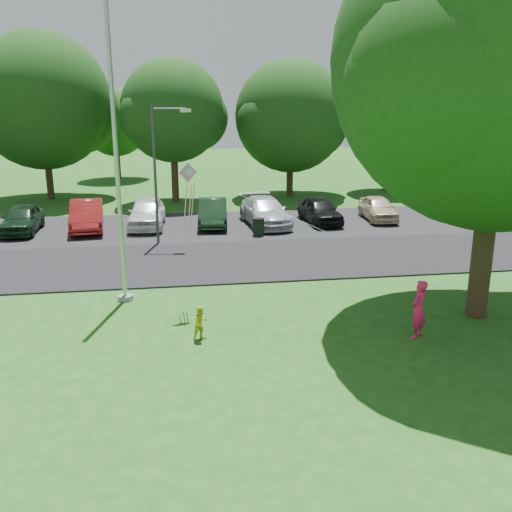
{
  "coord_description": "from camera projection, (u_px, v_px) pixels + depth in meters",
  "views": [
    {
      "loc": [
        -1.88,
        -13.11,
        6.48
      ],
      "look_at": [
        0.7,
        4.0,
        1.6
      ],
      "focal_mm": 40.0,
      "sensor_mm": 36.0,
      "label": 1
    }
  ],
  "objects": [
    {
      "name": "woman",
      "position": [
        418.0,
        309.0,
        15.62
      ],
      "size": [
        0.71,
        0.7,
        1.66
      ],
      "primitive_type": "imported",
      "rotation": [
        0.0,
        0.0,
        3.9
      ],
      "color": "#FA215E",
      "rests_on": "ground"
    },
    {
      "name": "street_lamp",
      "position": [
        160.0,
        163.0,
        24.79
      ],
      "size": [
        1.71,
        0.37,
        6.09
      ],
      "rotation": [
        0.0,
        0.0,
        -0.12
      ],
      "color": "#3F3F44",
      "rests_on": "ground"
    },
    {
      "name": "parking_strip",
      "position": [
        209.0,
        226.0,
        29.25
      ],
      "size": [
        42.0,
        7.0,
        0.06
      ],
      "primitive_type": "cube",
      "color": "black",
      "rests_on": "ground"
    },
    {
      "name": "parked_cars",
      "position": [
        202.0,
        213.0,
        28.94
      ],
      "size": [
        19.77,
        4.99,
        1.46
      ],
      "color": "black",
      "rests_on": "ground"
    },
    {
      "name": "horizon_trees",
      "position": [
        242.0,
        124.0,
        46.16
      ],
      "size": [
        77.46,
        7.2,
        7.02
      ],
      "color": "#332316",
      "rests_on": "ground"
    },
    {
      "name": "flagpole",
      "position": [
        117.0,
        173.0,
        17.63
      ],
      "size": [
        0.5,
        0.5,
        10.0
      ],
      "color": "#B7BABF",
      "rests_on": "ground"
    },
    {
      "name": "tree_row",
      "position": [
        222.0,
        108.0,
        36.24
      ],
      "size": [
        64.35,
        11.94,
        10.88
      ],
      "color": "#332316",
      "rests_on": "ground"
    },
    {
      "name": "big_tree",
      "position": [
        502.0,
        69.0,
        15.39
      ],
      "size": [
        9.88,
        9.35,
        12.09
      ],
      "rotation": [
        0.0,
        0.0,
        -0.15
      ],
      "color": "#332316",
      "rests_on": "ground"
    },
    {
      "name": "kite",
      "position": [
        194.0,
        189.0,
        17.01
      ],
      "size": [
        6.36,
        3.55,
        2.69
      ],
      "rotation": [
        0.0,
        0.0,
        0.29
      ],
      "color": "pink",
      "rests_on": "ground"
    },
    {
      "name": "ground",
      "position": [
        252.0,
        360.0,
        14.5
      ],
      "size": [
        120.0,
        120.0,
        0.0
      ],
      "primitive_type": "plane",
      "color": "#1C5315",
      "rests_on": "ground"
    },
    {
      "name": "trash_can",
      "position": [
        259.0,
        227.0,
        27.07
      ],
      "size": [
        0.56,
        0.56,
        0.89
      ],
      "rotation": [
        0.0,
        0.0,
        -0.23
      ],
      "color": "black",
      "rests_on": "ground"
    },
    {
      "name": "child_yellow",
      "position": [
        201.0,
        323.0,
        15.59
      ],
      "size": [
        0.59,
        0.55,
        0.98
      ],
      "primitive_type": "imported",
      "rotation": [
        0.0,
        0.0,
        0.49
      ],
      "color": "#CBD321",
      "rests_on": "ground"
    },
    {
      "name": "park_road",
      "position": [
        221.0,
        261.0,
        23.06
      ],
      "size": [
        60.0,
        6.0,
        0.06
      ],
      "primitive_type": "cube",
      "color": "black",
      "rests_on": "ground"
    }
  ]
}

